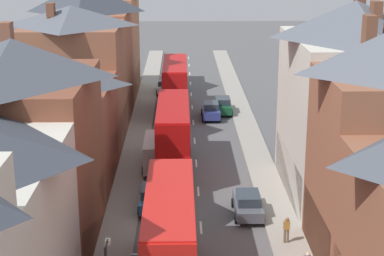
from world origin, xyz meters
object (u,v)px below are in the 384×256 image
at_px(car_mid_white, 248,204).
at_px(delivery_van, 157,152).
at_px(car_parked_left_a, 223,105).
at_px(car_near_blue, 153,197).
at_px(double_decker_bus_mid_street, 175,86).
at_px(car_near_silver, 211,110).
at_px(car_far_grey, 165,86).
at_px(pedestrian_mid_right, 287,228).
at_px(car_mid_black, 176,83).
at_px(double_decker_bus_far_approaching, 173,136).
at_px(double_decker_bus_lead, 170,239).

height_order(car_mid_white, delivery_van, delivery_van).
bearing_deg(car_parked_left_a, car_near_blue, -104.25).
height_order(double_decker_bus_mid_street, car_mid_white, double_decker_bus_mid_street).
bearing_deg(car_near_silver, car_parked_left_a, 57.95).
bearing_deg(delivery_van, car_parked_left_a, 69.55).
xyz_separation_m(car_near_silver, delivery_van, (-4.90, -14.55, 0.49)).
bearing_deg(car_parked_left_a, car_far_grey, 123.86).
bearing_deg(pedestrian_mid_right, car_far_grey, 101.58).
height_order(car_near_blue, car_mid_black, car_mid_black).
bearing_deg(car_near_blue, car_mid_white, -11.90).
bearing_deg(car_mid_black, double_decker_bus_far_approaching, -90.02).
height_order(car_near_silver, car_far_grey, car_near_silver).
xyz_separation_m(double_decker_bus_far_approaching, car_mid_black, (0.01, 28.13, -1.99)).
bearing_deg(car_mid_white, delivery_van, 124.29).
distance_m(double_decker_bus_lead, double_decker_bus_far_approaching, 17.71).
bearing_deg(car_mid_white, car_mid_black, 97.61).
distance_m(double_decker_bus_mid_street, car_parked_left_a, 5.29).
distance_m(car_mid_white, delivery_van, 11.02).
xyz_separation_m(double_decker_bus_mid_street, car_mid_white, (4.91, -25.92, -2.01)).
relative_size(car_mid_white, delivery_van, 0.80).
bearing_deg(car_parked_left_a, delivery_van, -110.45).
distance_m(double_decker_bus_lead, car_far_grey, 44.18).
distance_m(car_near_silver, pedestrian_mid_right, 28.05).
bearing_deg(double_decker_bus_far_approaching, car_parked_left_a, 74.05).
xyz_separation_m(car_near_blue, pedestrian_mid_right, (8.03, -5.54, 0.23)).
xyz_separation_m(car_far_grey, pedestrian_mid_right, (8.03, -39.19, 0.23)).
bearing_deg(double_decker_bus_far_approaching, car_near_blue, -100.11).
bearing_deg(car_mid_black, car_near_blue, -92.10).
relative_size(car_near_blue, car_near_silver, 0.99).
xyz_separation_m(car_mid_black, car_far_grey, (-1.30, -1.72, -0.02)).
xyz_separation_m(car_parked_left_a, car_mid_black, (-4.90, 10.96, -0.02)).
relative_size(car_near_blue, car_far_grey, 0.98).
height_order(car_near_blue, car_mid_white, car_near_blue).
distance_m(car_parked_left_a, car_far_grey, 11.13).
distance_m(double_decker_bus_lead, car_near_blue, 10.74).
height_order(double_decker_bus_mid_street, car_near_silver, double_decker_bus_mid_street).
relative_size(double_decker_bus_far_approaching, pedestrian_mid_right, 6.71).
bearing_deg(double_decker_bus_mid_street, delivery_van, -94.39).
xyz_separation_m(car_near_silver, pedestrian_mid_right, (3.13, -27.87, 0.18)).
relative_size(delivery_van, pedestrian_mid_right, 3.23).
distance_m(car_parked_left_a, car_mid_white, 25.72).
relative_size(car_near_blue, car_mid_black, 1.01).
distance_m(car_near_blue, car_near_silver, 22.86).
bearing_deg(double_decker_bus_lead, double_decker_bus_mid_street, 90.00).
distance_m(double_decker_bus_far_approaching, car_near_blue, 7.62).
bearing_deg(car_near_blue, double_decker_bus_far_approaching, 79.89).
bearing_deg(car_near_blue, pedestrian_mid_right, -34.61).
bearing_deg(car_near_silver, double_decker_bus_far_approaching, -103.45).
relative_size(double_decker_bus_lead, car_far_grey, 2.52).
bearing_deg(car_mid_white, double_decker_bus_far_approaching, 119.88).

